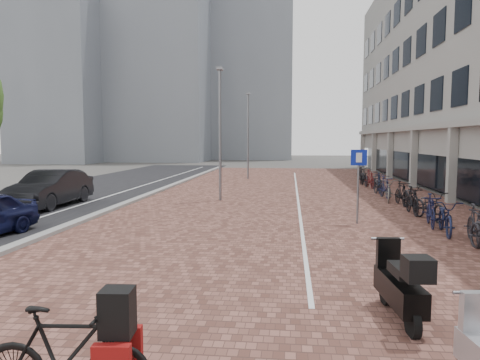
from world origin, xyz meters
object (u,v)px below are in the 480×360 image
scooter_mid (400,283)px  parking_sign (358,174)px  car_dark (51,188)px  hero_bike (66,355)px

scooter_mid → parking_sign: size_ratio=0.71×
car_dark → hero_bike: size_ratio=2.53×
scooter_mid → car_dark: bearing=132.8°
scooter_mid → parking_sign: 7.95m
car_dark → parking_sign: bearing=-11.8°
hero_bike → parking_sign: (4.49, 10.51, 1.09)m
hero_bike → scooter_mid: bearing=-61.2°
parking_sign → car_dark: bearing=171.0°
hero_bike → scooter_mid: (3.96, 2.65, 0.03)m
car_dark → hero_bike: (7.61, -13.11, -0.20)m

